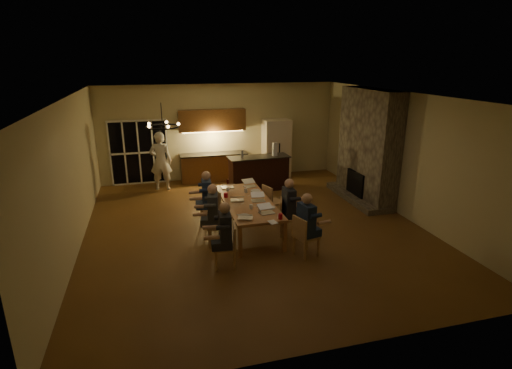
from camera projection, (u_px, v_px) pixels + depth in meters
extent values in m
plane|color=brown|center=(254.00, 227.00, 9.89)|extent=(9.00, 9.00, 0.00)
cube|color=#BCB285|center=(220.00, 132.00, 13.56)|extent=(8.00, 0.04, 3.20)
cube|color=#BCB285|center=(70.00, 177.00, 8.41)|extent=(0.04, 9.00, 3.20)
cube|color=#BCB285|center=(403.00, 155.00, 10.40)|extent=(0.04, 9.00, 3.20)
cube|color=white|center=(254.00, 95.00, 8.91)|extent=(8.00, 9.00, 0.04)
cube|color=black|center=(139.00, 153.00, 13.01)|extent=(1.86, 0.08, 2.10)
cube|color=#756D5C|center=(368.00, 146.00, 11.42)|extent=(0.58, 2.50, 3.20)
cube|color=beige|center=(276.00, 148.00, 13.87)|extent=(0.90, 0.68, 2.00)
cube|color=#B67248|center=(248.00, 216.00, 9.62)|extent=(1.10, 2.76, 0.75)
cube|color=black|center=(259.00, 173.00, 12.55)|extent=(1.94, 0.77, 1.08)
imported|color=silver|center=(161.00, 161.00, 12.45)|extent=(0.76, 0.58, 1.86)
torus|color=black|center=(162.00, 127.00, 7.63)|extent=(0.64, 0.64, 0.03)
cylinder|color=silver|center=(251.00, 207.00, 9.00)|extent=(0.08, 0.08, 0.10)
cylinder|color=silver|center=(246.00, 191.00, 10.09)|extent=(0.08, 0.08, 0.10)
cylinder|color=silver|center=(228.00, 189.00, 10.21)|extent=(0.07, 0.07, 0.10)
cylinder|color=red|center=(281.00, 216.00, 8.42)|extent=(0.09, 0.09, 0.12)
cylinder|color=red|center=(226.00, 195.00, 9.73)|extent=(0.10, 0.10, 0.12)
cylinder|color=#B2B2B7|center=(260.00, 209.00, 8.80)|extent=(0.07, 0.07, 0.12)
cylinder|color=#3F0F0C|center=(228.00, 182.00, 10.79)|extent=(0.06, 0.06, 0.12)
cylinder|color=silver|center=(270.00, 208.00, 9.06)|extent=(0.23, 0.23, 0.02)
cylinder|color=silver|center=(244.00, 216.00, 8.60)|extent=(0.23, 0.23, 0.02)
cylinder|color=silver|center=(256.00, 191.00, 10.21)|extent=(0.25, 0.25, 0.02)
cube|color=white|center=(273.00, 222.00, 8.26)|extent=(0.19, 0.25, 0.01)
cylinder|color=#99999E|center=(242.00, 154.00, 12.21)|extent=(0.08, 0.08, 0.24)
cube|color=silver|center=(275.00, 149.00, 12.43)|extent=(0.13, 0.13, 0.41)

